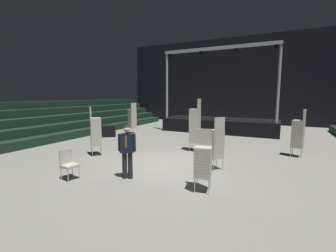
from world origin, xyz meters
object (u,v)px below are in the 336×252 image
(stage_riser, at_px, (220,124))
(chair_stack_mid_centre, at_px, (203,161))
(chair_stack_mid_left, at_px, (195,125))
(chair_stack_mid_right, at_px, (96,131))
(chair_stack_front_left, at_px, (132,118))
(equipment_road_case, at_px, (108,131))
(man_with_tie, at_px, (127,149))
(loose_chair_near_man, at_px, (68,163))
(chair_stack_rear_left, at_px, (216,143))
(chair_stack_front_right, at_px, (298,133))

(stage_riser, distance_m, chair_stack_mid_centre, 10.93)
(chair_stack_mid_left, height_order, chair_stack_mid_right, chair_stack_mid_left)
(chair_stack_front_left, relative_size, equipment_road_case, 2.37)
(man_with_tie, xyz_separation_m, loose_chair_near_man, (-1.63, -0.86, -0.44))
(stage_riser, distance_m, chair_stack_mid_right, 9.70)
(chair_stack_mid_left, bearing_deg, equipment_road_case, 78.31)
(chair_stack_mid_centre, distance_m, loose_chair_near_man, 4.21)
(equipment_road_case, bearing_deg, chair_stack_mid_centre, -34.33)
(chair_stack_mid_right, height_order, equipment_road_case, chair_stack_mid_right)
(man_with_tie, bearing_deg, stage_riser, -113.79)
(stage_riser, bearing_deg, chair_stack_mid_right, -109.87)
(stage_riser, relative_size, chair_stack_rear_left, 4.24)
(chair_stack_mid_centre, xyz_separation_m, loose_chair_near_man, (-4.08, -0.98, -0.33))
(chair_stack_front_right, distance_m, chair_stack_rear_left, 4.21)
(chair_stack_front_right, bearing_deg, chair_stack_mid_left, 115.81)
(chair_stack_mid_right, bearing_deg, chair_stack_rear_left, 45.82)
(chair_stack_mid_centre, height_order, equipment_road_case, chair_stack_mid_centre)
(chair_stack_front_left, height_order, loose_chair_near_man, chair_stack_front_left)
(man_with_tie, height_order, loose_chair_near_man, man_with_tie)
(chair_stack_front_left, distance_m, chair_stack_front_right, 10.11)
(stage_riser, height_order, chair_stack_mid_centre, stage_riser)
(man_with_tie, height_order, chair_stack_front_left, chair_stack_front_left)
(chair_stack_front_left, height_order, chair_stack_front_right, chair_stack_front_left)
(chair_stack_mid_centre, bearing_deg, man_with_tie, -6.09)
(chair_stack_mid_centre, bearing_deg, loose_chair_near_man, 4.58)
(chair_stack_rear_left, relative_size, equipment_road_case, 2.09)
(chair_stack_front_left, distance_m, chair_stack_rear_left, 8.85)
(chair_stack_front_left, bearing_deg, man_with_tie, -124.07)
(equipment_road_case, distance_m, loose_chair_near_man, 7.61)
(chair_stack_front_right, height_order, loose_chair_near_man, chair_stack_front_right)
(stage_riser, xyz_separation_m, chair_stack_rear_left, (1.92, -8.67, 0.36))
(chair_stack_front_left, distance_m, equipment_road_case, 1.98)
(man_with_tie, distance_m, chair_stack_rear_left, 3.14)
(stage_riser, bearing_deg, loose_chair_near_man, -99.60)
(man_with_tie, xyz_separation_m, chair_stack_front_left, (-4.92, 7.33, 0.10))
(chair_stack_mid_centre, bearing_deg, chair_stack_rear_left, -93.86)
(stage_riser, distance_m, chair_stack_rear_left, 8.89)
(chair_stack_mid_left, relative_size, equipment_road_case, 2.75)
(stage_riser, xyz_separation_m, chair_stack_mid_centre, (2.10, -10.72, 0.28))
(man_with_tie, xyz_separation_m, chair_stack_rear_left, (2.26, 2.17, -0.03))
(equipment_road_case, relative_size, loose_chair_near_man, 0.95)
(chair_stack_front_right, xyz_separation_m, chair_stack_mid_right, (-7.94, -3.64, 0.04))
(chair_stack_mid_centre, distance_m, chair_stack_rear_left, 2.06)
(stage_riser, xyz_separation_m, chair_stack_front_left, (-5.27, -3.51, 0.49))
(loose_chair_near_man, bearing_deg, man_with_tie, 127.34)
(chair_stack_front_left, bearing_deg, chair_stack_front_right, -79.07)
(chair_stack_mid_left, bearing_deg, chair_stack_front_left, 61.69)
(man_with_tie, bearing_deg, chair_stack_rear_left, -158.14)
(equipment_road_case, bearing_deg, chair_stack_rear_left, -23.66)
(stage_riser, bearing_deg, chair_stack_rear_left, -77.52)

